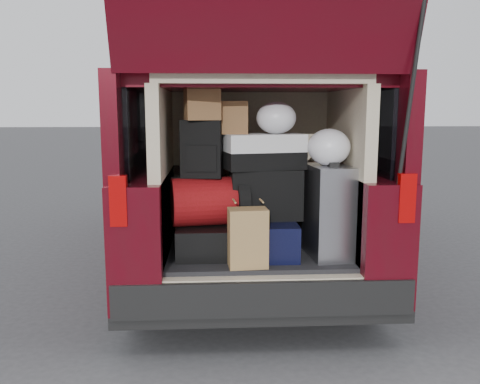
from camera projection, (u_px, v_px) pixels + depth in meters
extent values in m
plane|color=#363639|center=(259.00, 336.00, 3.51)|extent=(80.00, 80.00, 0.00)
cylinder|color=black|center=(145.00, 275.00, 3.81)|extent=(0.24, 0.64, 0.64)
cylinder|color=black|center=(360.00, 271.00, 3.90)|extent=(0.24, 0.64, 0.64)
cylinder|color=black|center=(175.00, 198.00, 7.06)|extent=(0.24, 0.64, 0.64)
cylinder|color=black|center=(292.00, 197.00, 7.15)|extent=(0.24, 0.64, 0.64)
cube|color=black|center=(241.00, 229.00, 5.51)|extent=(1.90, 4.85, 0.08)
cube|color=#420911|center=(167.00, 190.00, 5.40)|extent=(0.33, 4.85, 0.80)
cube|color=#420911|center=(313.00, 188.00, 5.48)|extent=(0.33, 4.85, 0.80)
cube|color=#420911|center=(241.00, 91.00, 5.27)|extent=(1.82, 4.46, 0.10)
cube|color=black|center=(155.00, 120.00, 5.17)|extent=(0.12, 4.25, 0.68)
cube|color=black|center=(326.00, 119.00, 5.27)|extent=(0.12, 4.25, 0.68)
cube|color=black|center=(263.00, 296.00, 3.16)|extent=(1.86, 0.16, 0.22)
cube|color=#990505|center=(119.00, 201.00, 2.97)|extent=(0.10, 0.06, 0.30)
cube|color=#990505|center=(406.00, 198.00, 3.07)|extent=(0.10, 0.06, 0.30)
cube|color=black|center=(255.00, 252.00, 3.70)|extent=(1.24, 1.05, 0.06)
cube|color=beige|center=(162.00, 170.00, 3.56)|extent=(0.08, 1.05, 1.15)
cube|color=beige|center=(348.00, 169.00, 3.63)|extent=(0.08, 1.05, 1.15)
cube|color=beige|center=(250.00, 161.00, 4.14)|extent=(1.34, 0.06, 1.15)
cube|color=beige|center=(256.00, 82.00, 3.50)|extent=(1.34, 1.05, 0.06)
cylinder|color=black|center=(413.00, 91.00, 2.89)|extent=(0.02, 0.90, 0.76)
cube|color=black|center=(255.00, 284.00, 3.74)|extent=(1.24, 1.05, 0.55)
cube|color=black|center=(205.00, 239.00, 3.55)|extent=(0.38, 0.52, 0.21)
cube|color=black|center=(262.00, 237.00, 3.53)|extent=(0.46, 0.56, 0.24)
cube|color=silver|center=(329.00, 211.00, 3.45)|extent=(0.30, 0.44, 0.63)
cube|color=tan|center=(248.00, 238.00, 3.23)|extent=(0.26, 0.18, 0.38)
cube|color=maroon|center=(209.00, 201.00, 3.49)|extent=(0.56, 0.41, 0.33)
cube|color=black|center=(265.00, 193.00, 3.55)|extent=(0.50, 0.31, 0.35)
cube|color=black|center=(202.00, 149.00, 3.44)|extent=(0.29, 0.20, 0.39)
cube|color=silver|center=(264.00, 151.00, 3.50)|extent=(0.58, 0.38, 0.24)
cube|color=brown|center=(202.00, 105.00, 3.38)|extent=(0.25, 0.22, 0.20)
cube|color=brown|center=(232.00, 117.00, 3.49)|extent=(0.23, 0.19, 0.22)
ellipsoid|color=white|center=(276.00, 118.00, 3.46)|extent=(0.30, 0.28, 0.22)
ellipsoid|color=white|center=(329.00, 147.00, 3.38)|extent=(0.31, 0.29, 0.25)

